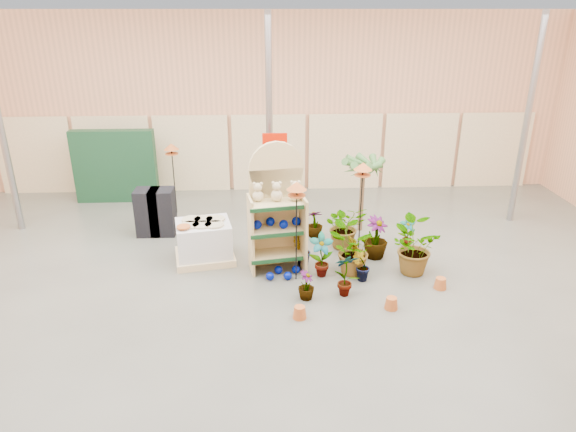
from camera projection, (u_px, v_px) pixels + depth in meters
name	position (u px, v px, depth m)	size (l,w,h in m)	color
room	(271.00, 161.00, 8.34)	(15.20, 12.10, 4.70)	#505046
display_shelf	(277.00, 212.00, 9.30)	(1.08, 0.79, 2.37)	tan
teddy_bears	(278.00, 193.00, 9.04)	(0.87, 0.22, 0.36)	#CBB586
gazing_balls_shelf	(277.00, 223.00, 9.23)	(0.87, 0.30, 0.17)	#01108D
gazing_balls_floor	(283.00, 273.00, 9.28)	(0.63, 0.39, 0.15)	#01108D
pallet_stack	(204.00, 241.00, 9.78)	(1.25, 1.10, 0.81)	#D3B987
charcoal_planters	(156.00, 212.00, 10.89)	(0.80, 0.50, 1.00)	black
trellis_stock	(115.00, 166.00, 12.64)	(2.00, 0.30, 1.80)	#143B20
offer_sign	(275.00, 163.00, 10.50)	(0.50, 0.08, 2.20)	gray
bird_table_front	(297.00, 189.00, 8.58)	(0.34, 0.34, 1.84)	black
bird_table_right	(363.00, 170.00, 9.43)	(0.34, 0.34, 1.90)	black
bird_table_back	(171.00, 149.00, 11.64)	(0.34, 0.34, 1.68)	black
palm	(363.00, 165.00, 10.71)	(0.70, 0.70, 1.74)	brown
potted_plant_0	(321.00, 255.00, 9.17)	(0.43, 0.29, 0.83)	#3F6D31
potted_plant_1	(356.00, 253.00, 9.37)	(0.40, 0.32, 0.73)	#3F6D31
potted_plant_2	(351.00, 250.00, 9.25)	(0.84, 0.73, 0.93)	#3F6D31
potted_plant_3	(376.00, 238.00, 9.88)	(0.46, 0.46, 0.83)	#3F6D31
potted_plant_4	(407.00, 233.00, 10.33)	(0.34, 0.23, 0.64)	#3F6D31
potted_plant_5	(301.00, 251.00, 9.59)	(0.34, 0.28, 0.63)	#3F6D31
potted_plant_6	(345.00, 226.00, 10.29)	(0.83, 0.72, 0.93)	#3F6D31
potted_plant_7	(306.00, 285.00, 8.51)	(0.28, 0.28, 0.50)	#3F6D31
potted_plant_8	(346.00, 274.00, 8.57)	(0.42, 0.28, 0.79)	#3F6D31
potted_plant_9	(361.00, 266.00, 9.08)	(0.31, 0.25, 0.56)	#3F6D31
potted_plant_10	(412.00, 247.00, 9.27)	(0.91, 0.78, 1.01)	#3F6D31
potted_plant_11	(315.00, 223.00, 10.82)	(0.34, 0.34, 0.60)	#3F6D31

